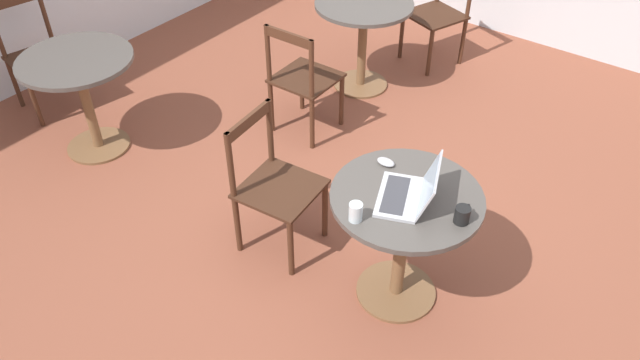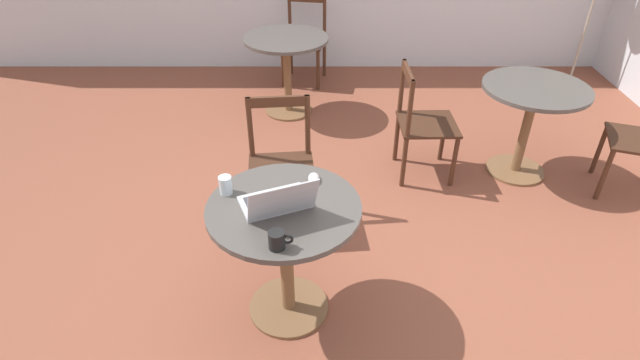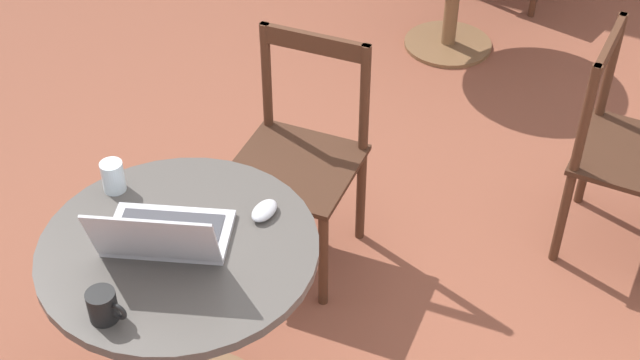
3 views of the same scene
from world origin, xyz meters
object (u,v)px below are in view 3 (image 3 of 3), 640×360
at_px(chair_mid_left, 626,152).
at_px(laptop, 164,234).
at_px(cafe_table_near, 184,290).
at_px(mouse, 264,211).
at_px(mug, 103,306).
at_px(drinking_glass, 113,176).
at_px(chair_near_back, 299,159).

xyz_separation_m(chair_mid_left, laptop, (-0.98, -1.43, 0.34)).
bearing_deg(cafe_table_near, chair_mid_left, 55.92).
distance_m(mouse, mug, 0.54).
bearing_deg(laptop, drinking_glass, 154.77).
height_order(chair_near_back, chair_mid_left, same).
distance_m(cafe_table_near, chair_mid_left, 1.71).
bearing_deg(drinking_glass, chair_near_back, 72.74).
height_order(mug, drinking_glass, drinking_glass).
bearing_deg(mug, cafe_table_near, 88.44).
distance_m(chair_mid_left, mug, 1.99).
bearing_deg(mouse, laptop, -126.01).
distance_m(cafe_table_near, mug, 0.37).
bearing_deg(laptop, cafe_table_near, 36.11).
relative_size(chair_near_back, mug, 7.81).
xyz_separation_m(cafe_table_near, chair_near_back, (-0.08, 0.82, -0.12)).
bearing_deg(chair_mid_left, chair_near_back, -150.13).
xyz_separation_m(cafe_table_near, chair_mid_left, (0.95, 1.41, -0.12)).
xyz_separation_m(chair_near_back, mouse, (0.22, -0.60, 0.32)).
xyz_separation_m(cafe_table_near, mug, (-0.01, -0.30, 0.22)).
distance_m(mug, drinking_glass, 0.50).
xyz_separation_m(chair_near_back, chair_mid_left, (1.03, 0.59, 0.00)).
distance_m(chair_near_back, drinking_glass, 0.82).
height_order(laptop, drinking_glass, laptop).
height_order(laptop, mouse, laptop).
xyz_separation_m(chair_mid_left, mouse, (-0.81, -1.19, 0.32)).
height_order(chair_near_back, drinking_glass, chair_near_back).
distance_m(laptop, mouse, 0.29).
bearing_deg(mouse, chair_near_back, 110.49).
bearing_deg(mouse, drinking_glass, -166.29).
relative_size(laptop, drinking_glass, 4.31).
relative_size(cafe_table_near, mouse, 7.75).
height_order(chair_mid_left, laptop, laptop).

